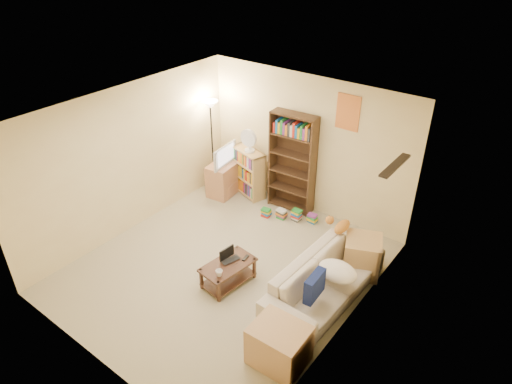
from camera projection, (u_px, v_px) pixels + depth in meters
room at (222, 176)px, 6.24m from camera, size 4.50×4.54×2.52m
sofa at (325, 281)px, 6.36m from camera, size 2.14×0.97×0.61m
navy_pillow at (315, 286)px, 5.87m from camera, size 0.14×0.41×0.36m
cream_blanket at (337, 271)px, 6.20m from camera, size 0.56×0.40×0.24m
tabby_cat at (340, 225)px, 6.84m from camera, size 0.48×0.18×0.16m
coffee_table at (228, 271)px, 6.66m from camera, size 0.55×0.85×0.36m
laptop at (232, 262)px, 6.62m from camera, size 0.38×0.33×0.02m
laptop_screen at (227, 253)px, 6.64m from camera, size 0.05×0.27×0.18m
mug at (219, 273)px, 6.35m from camera, size 0.12×0.12×0.09m
tv_remote at (245, 258)px, 6.69m from camera, size 0.07×0.15×0.02m
tv_stand at (223, 179)px, 8.81m from camera, size 0.49×0.65×0.64m
television at (222, 155)px, 8.54m from camera, size 0.72×0.25×0.40m
tall_bookshelf at (292, 161)px, 8.05m from camera, size 0.85×0.33×1.85m
short_bookshelf at (248, 172)px, 8.74m from camera, size 0.78×0.49×0.94m
desk_fan at (249, 140)px, 8.32m from camera, size 0.33×0.19×0.45m
floor_lamp at (211, 120)px, 8.47m from camera, size 0.31×0.31×1.80m
side_table at (362, 256)px, 6.84m from camera, size 0.69×0.69×0.60m
end_cabinet at (279, 345)px, 5.44m from camera, size 0.67×0.56×0.55m
book_stacks at (290, 215)px, 8.16m from camera, size 0.94×0.47×0.22m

